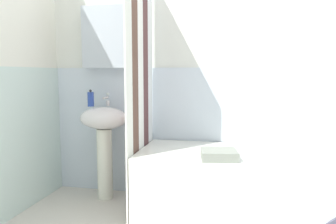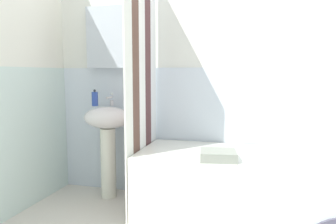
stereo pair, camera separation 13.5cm
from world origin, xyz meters
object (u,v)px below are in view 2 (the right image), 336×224
at_px(sink, 108,131).
at_px(shampoo_bottle, 311,141).
at_px(lotion_bottle, 325,141).
at_px(bathtub, 237,187).
at_px(soap_dispenser, 95,99).
at_px(washer_dryer_stack, 332,142).
at_px(body_wash_bottle, 299,138).
at_px(towel_folded, 218,155).

height_order(sink, shampoo_bottle, sink).
bearing_deg(lotion_bottle, bathtub, -155.33).
xyz_separation_m(sink, soap_dispenser, (-0.13, 0.03, 0.29)).
bearing_deg(sink, bathtub, -8.33).
bearing_deg(sink, washer_dryer_stack, -34.08).
distance_m(soap_dispenser, washer_dryer_stack, 2.11).
xyz_separation_m(bathtub, body_wash_bottle, (0.47, 0.27, 0.36)).
relative_size(lotion_bottle, body_wash_bottle, 0.74).
distance_m(lotion_bottle, body_wash_bottle, 0.20).
height_order(lotion_bottle, shampoo_bottle, shampoo_bottle).
distance_m(sink, towel_folded, 1.13).
bearing_deg(bathtub, lotion_bottle, 24.67).
bearing_deg(washer_dryer_stack, lotion_bottle, 80.29).
xyz_separation_m(shampoo_bottle, towel_folded, (-0.69, -0.52, -0.04)).
bearing_deg(bathtub, sink, 171.67).
bearing_deg(soap_dispenser, towel_folded, -19.71).
relative_size(lotion_bottle, washer_dryer_stack, 0.09).
relative_size(sink, bathtub, 0.55).
xyz_separation_m(shampoo_bottle, body_wash_bottle, (-0.09, -0.03, 0.02)).
height_order(bathtub, shampoo_bottle, shampoo_bottle).
xyz_separation_m(lotion_bottle, shampoo_bottle, (-0.11, -0.01, 0.00)).
relative_size(bathtub, shampoo_bottle, 9.84).
relative_size(towel_folded, washer_dryer_stack, 0.15).
relative_size(body_wash_bottle, towel_folded, 0.81).
distance_m(soap_dispenser, body_wash_bottle, 1.81).
height_order(lotion_bottle, towel_folded, lotion_bottle).
height_order(shampoo_bottle, body_wash_bottle, body_wash_bottle).
relative_size(bathtub, towel_folded, 6.03).
distance_m(soap_dispenser, bathtub, 1.48).
xyz_separation_m(soap_dispenser, body_wash_bottle, (1.79, 0.07, -0.28)).
height_order(sink, bathtub, sink).
distance_m(lotion_bottle, washer_dryer_stack, 1.28).
distance_m(body_wash_bottle, washer_dryer_stack, 1.22).
height_order(soap_dispenser, body_wash_bottle, soap_dispenser).
height_order(soap_dispenser, lotion_bottle, soap_dispenser).
bearing_deg(shampoo_bottle, washer_dryer_stack, -94.84).
bearing_deg(towel_folded, bathtub, 60.39).
xyz_separation_m(bathtub, washer_dryer_stack, (0.46, -0.94, 0.58)).
bearing_deg(washer_dryer_stack, sink, 145.92).
bearing_deg(body_wash_bottle, shampoo_bottle, 15.57).
bearing_deg(soap_dispenser, lotion_bottle, 3.09).
bearing_deg(body_wash_bottle, lotion_bottle, 10.75).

